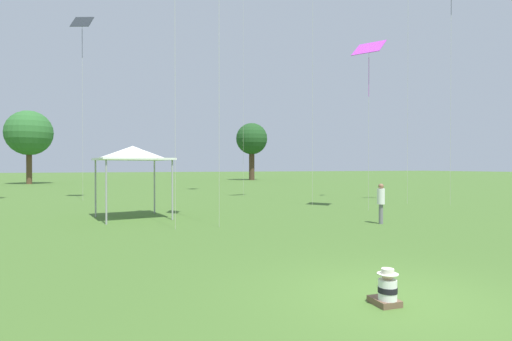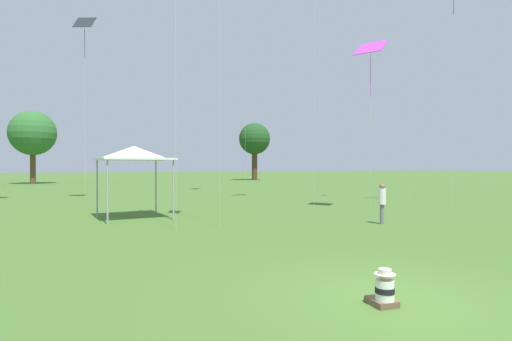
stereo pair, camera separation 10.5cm
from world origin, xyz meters
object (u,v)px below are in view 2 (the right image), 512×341
at_px(seated_toddler, 384,290).
at_px(kite_5, 85,27).
at_px(canopy_tent, 134,154).
at_px(person_standing_0, 382,200).
at_px(distant_tree_2, 255,139).
at_px(kite_4, 371,50).
at_px(distant_tree_1, 33,133).

bearing_deg(seated_toddler, kite_5, 105.96).
height_order(canopy_tent, kite_5, kite_5).
bearing_deg(person_standing_0, kite_5, -119.87).
relative_size(canopy_tent, kite_5, 0.28).
height_order(canopy_tent, distant_tree_2, distant_tree_2).
relative_size(kite_4, distant_tree_2, 0.93).
xyz_separation_m(seated_toddler, kite_5, (-4.94, 22.51, 10.79)).
distance_m(seated_toddler, distant_tree_1, 53.20).
distance_m(seated_toddler, distant_tree_2, 57.95).
bearing_deg(distant_tree_2, distant_tree_1, -174.78).
relative_size(distant_tree_1, distant_tree_2, 1.00).
xyz_separation_m(seated_toddler, distant_tree_1, (-11.77, 51.53, 6.05)).
relative_size(seated_toddler, canopy_tent, 0.19).
height_order(seated_toddler, canopy_tent, canopy_tent).
xyz_separation_m(distant_tree_1, distant_tree_2, (30.88, 2.82, 0.18)).
bearing_deg(kite_4, distant_tree_1, -140.98).
distance_m(canopy_tent, kite_5, 13.17).
xyz_separation_m(kite_5, distant_tree_1, (-6.83, 29.02, -4.74)).
relative_size(canopy_tent, distant_tree_1, 0.36).
distance_m(kite_4, distant_tree_1, 45.09).
height_order(person_standing_0, distant_tree_2, distant_tree_2).
bearing_deg(kite_5, seated_toddler, -9.32).
distance_m(canopy_tent, kite_4, 12.37).
bearing_deg(distant_tree_1, kite_4, -63.43).
xyz_separation_m(seated_toddler, canopy_tent, (-2.76, 12.53, 2.49)).
xyz_separation_m(person_standing_0, distant_tree_1, (-17.64, 44.27, 5.38)).
distance_m(seated_toddler, kite_4, 15.99).
height_order(seated_toddler, kite_5, kite_5).
relative_size(seated_toddler, kite_4, 0.07).
distance_m(person_standing_0, distant_tree_2, 49.23).
bearing_deg(distant_tree_2, seated_toddler, -109.37).
height_order(seated_toddler, person_standing_0, person_standing_0).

